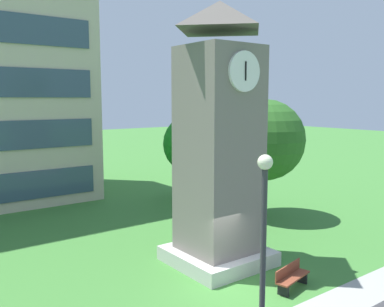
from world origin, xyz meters
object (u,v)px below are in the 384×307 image
(park_bench, at_px, (291,277))
(tree_near_tower, at_px, (193,144))
(tree_streetside, at_px, (264,140))
(clock_tower, at_px, (219,150))
(street_lamp, at_px, (263,245))

(park_bench, xyz_separation_m, tree_near_tower, (5.50, 13.43, 3.47))
(park_bench, relative_size, tree_streetside, 0.27)
(park_bench, relative_size, tree_near_tower, 0.31)
(tree_near_tower, height_order, tree_streetside, tree_streetside)
(park_bench, height_order, tree_streetside, tree_streetside)
(park_bench, xyz_separation_m, tree_streetside, (6.35, 7.55, 4.14))
(park_bench, distance_m, tree_near_tower, 14.92)
(clock_tower, xyz_separation_m, street_lamp, (-4.22, -6.62, -1.32))
(clock_tower, relative_size, street_lamp, 1.90)
(clock_tower, xyz_separation_m, park_bench, (0.54, -3.57, -4.42))
(park_bench, bearing_deg, street_lamp, -147.33)
(clock_tower, xyz_separation_m, tree_streetside, (6.89, 3.98, -0.28))
(clock_tower, height_order, tree_near_tower, clock_tower)
(park_bench, distance_m, tree_streetside, 10.70)
(clock_tower, height_order, park_bench, clock_tower)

